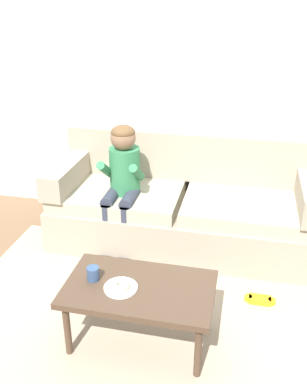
# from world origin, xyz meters

# --- Properties ---
(ground) EXTENTS (10.00, 10.00, 0.00)m
(ground) POSITION_xyz_m (0.00, 0.00, 0.00)
(ground) COLOR brown
(wall_back) EXTENTS (8.00, 0.10, 2.80)m
(wall_back) POSITION_xyz_m (0.00, 1.40, 1.40)
(wall_back) COLOR silver
(wall_back) RESTS_ON ground
(area_rug) EXTENTS (2.72, 2.04, 0.01)m
(area_rug) POSITION_xyz_m (0.00, -0.25, 0.01)
(area_rug) COLOR tan
(area_rug) RESTS_ON ground
(couch) EXTENTS (2.29, 0.90, 0.94)m
(couch) POSITION_xyz_m (0.12, 0.85, 0.34)
(couch) COLOR tan
(couch) RESTS_ON ground
(coffee_table) EXTENTS (0.93, 0.55, 0.43)m
(coffee_table) POSITION_xyz_m (0.05, -0.46, 0.38)
(coffee_table) COLOR #4C3828
(coffee_table) RESTS_ON ground
(person_child) EXTENTS (0.34, 0.58, 1.10)m
(person_child) POSITION_xyz_m (-0.38, 0.64, 0.67)
(person_child) COLOR #337A4C
(person_child) RESTS_ON ground
(plate) EXTENTS (0.21, 0.21, 0.01)m
(plate) POSITION_xyz_m (-0.06, -0.51, 0.44)
(plate) COLOR white
(plate) RESTS_ON coffee_table
(donut) EXTENTS (0.13, 0.13, 0.04)m
(donut) POSITION_xyz_m (-0.06, -0.51, 0.46)
(donut) COLOR beige
(donut) RESTS_ON plate
(mug) EXTENTS (0.08, 0.08, 0.09)m
(mug) POSITION_xyz_m (-0.25, -0.46, 0.48)
(mug) COLOR #334C72
(mug) RESTS_ON coffee_table
(toy_controller) EXTENTS (0.23, 0.09, 0.05)m
(toy_controller) POSITION_xyz_m (0.82, 0.08, 0.03)
(toy_controller) COLOR gold
(toy_controller) RESTS_ON ground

